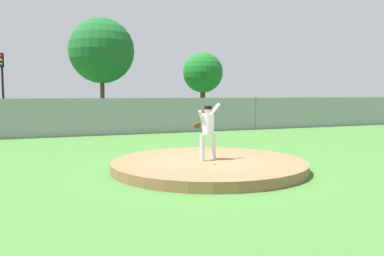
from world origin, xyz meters
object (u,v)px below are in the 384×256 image
object	(u,v)px
pitcher_youth	(208,127)
parked_car_navy	(274,111)
parked_car_silver	(129,113)
traffic_light_near	(2,76)
baseball	(215,163)
traffic_cone_orange	(244,119)
parked_car_teal	(220,112)

from	to	relation	value
pitcher_youth	parked_car_navy	bearing A→B (deg)	50.83
parked_car_silver	traffic_light_near	bearing A→B (deg)	151.04
pitcher_youth	baseball	world-z (taller)	pitcher_youth
parked_car_navy	traffic_light_near	size ratio (longest dim) A/B	0.95
baseball	traffic_light_near	xyz separation A→B (m)	(-6.12, 19.49, 2.92)
pitcher_youth	parked_car_navy	xyz separation A→B (m)	(11.88, 14.57, -0.37)
traffic_cone_orange	traffic_light_near	world-z (taller)	traffic_light_near
baseball	parked_car_teal	distance (m)	16.57
traffic_cone_orange	pitcher_youth	bearing A→B (deg)	-122.85
traffic_light_near	traffic_cone_orange	bearing A→B (deg)	-13.58
baseball	parked_car_teal	bearing A→B (deg)	63.59
parked_car_teal	traffic_light_near	world-z (taller)	traffic_light_near
pitcher_youth	parked_car_silver	distance (m)	14.75
pitcher_youth	parked_car_navy	size ratio (longest dim) A/B	0.34
parked_car_teal	parked_car_silver	world-z (taller)	parked_car_teal
parked_car_silver	traffic_cone_orange	distance (m)	8.49
baseball	traffic_light_near	bearing A→B (deg)	107.42
parked_car_navy	traffic_light_near	world-z (taller)	traffic_light_near
parked_car_silver	parked_car_teal	bearing A→B (deg)	-5.21
parked_car_silver	traffic_cone_orange	world-z (taller)	parked_car_silver
parked_car_navy	parked_car_silver	xyz separation A→B (m)	(-10.68, 0.13, 0.04)
baseball	parked_car_navy	world-z (taller)	parked_car_navy
baseball	parked_car_silver	world-z (taller)	parked_car_silver
traffic_cone_orange	traffic_light_near	distance (m)	16.60
baseball	traffic_cone_orange	bearing A→B (deg)	58.06
pitcher_youth	parked_car_teal	xyz separation A→B (m)	(7.27, 14.15, -0.31)
baseball	parked_car_navy	distance (m)	19.41
baseball	parked_car_silver	distance (m)	15.45
parked_car_teal	parked_car_silver	xyz separation A→B (m)	(-6.08, 0.55, -0.02)
baseball	parked_car_navy	size ratio (longest dim) A/B	0.02
pitcher_youth	traffic_light_near	bearing A→B (deg)	108.29
pitcher_youth	traffic_cone_orange	xyz separation A→B (m)	(9.66, 14.96, -0.89)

